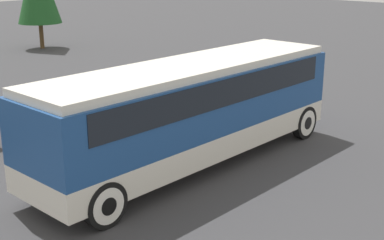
# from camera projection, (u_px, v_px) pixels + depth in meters

# --- Properties ---
(ground_plane) EXTENTS (120.00, 120.00, 0.00)m
(ground_plane) POSITION_uv_depth(u_px,v_px,m) (192.00, 164.00, 16.00)
(ground_plane) COLOR #38383A
(tour_bus) EXTENTS (10.54, 2.66, 3.08)m
(tour_bus) POSITION_uv_depth(u_px,v_px,m) (194.00, 104.00, 15.52)
(tour_bus) COLOR silver
(tour_bus) RESTS_ON ground_plane
(parked_car_mid) EXTENTS (4.41, 1.84, 1.39)m
(parked_car_mid) POSITION_uv_depth(u_px,v_px,m) (114.00, 104.00, 19.88)
(parked_car_mid) COLOR maroon
(parked_car_mid) RESTS_ON ground_plane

